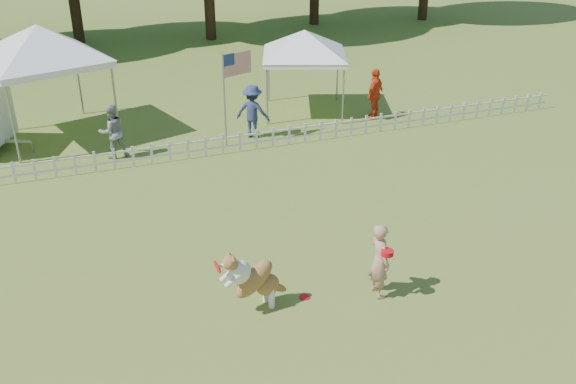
% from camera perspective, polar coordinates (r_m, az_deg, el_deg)
% --- Properties ---
extents(ground, '(120.00, 120.00, 0.00)m').
position_cam_1_polar(ground, '(12.54, 3.95, -8.21)').
color(ground, '#476620').
rests_on(ground, ground).
extents(picket_fence, '(22.00, 0.08, 0.60)m').
position_cam_1_polar(picket_fence, '(18.25, -5.05, 4.35)').
color(picket_fence, white).
rests_on(picket_fence, ground).
extents(handler, '(0.37, 0.55, 1.50)m').
position_cam_1_polar(handler, '(11.96, 8.16, -6.03)').
color(handler, tan).
rests_on(handler, ground).
extents(dog, '(1.29, 0.61, 1.29)m').
position_cam_1_polar(dog, '(11.54, -2.96, -7.72)').
color(dog, brown).
rests_on(dog, ground).
extents(frisbee_on_turf, '(0.24, 0.24, 0.02)m').
position_cam_1_polar(frisbee_on_turf, '(12.17, 1.48, -9.31)').
color(frisbee_on_turf, red).
rests_on(frisbee_on_turf, ground).
extents(canopy_tent_left, '(3.94, 3.94, 3.28)m').
position_cam_1_polar(canopy_tent_left, '(20.25, -20.71, 8.99)').
color(canopy_tent_left, white).
rests_on(canopy_tent_left, ground).
extents(canopy_tent_right, '(3.31, 3.31, 2.66)m').
position_cam_1_polar(canopy_tent_right, '(21.21, 1.45, 10.54)').
color(canopy_tent_right, white).
rests_on(canopy_tent_right, ground).
extents(flag_pole, '(1.02, 0.49, 2.75)m').
position_cam_1_polar(flag_pole, '(18.34, -5.66, 8.01)').
color(flag_pole, gray).
rests_on(flag_pole, ground).
extents(spectator_a, '(0.86, 0.74, 1.54)m').
position_cam_1_polar(spectator_a, '(18.39, -15.36, 5.23)').
color(spectator_a, gray).
rests_on(spectator_a, ground).
extents(spectator_b, '(1.19, 1.10, 1.61)m').
position_cam_1_polar(spectator_b, '(19.21, -3.16, 7.16)').
color(spectator_b, navy).
rests_on(spectator_b, ground).
extents(spectator_c, '(1.02, 0.90, 1.65)m').
position_cam_1_polar(spectator_c, '(20.93, 7.73, 8.65)').
color(spectator_c, red).
rests_on(spectator_c, ground).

